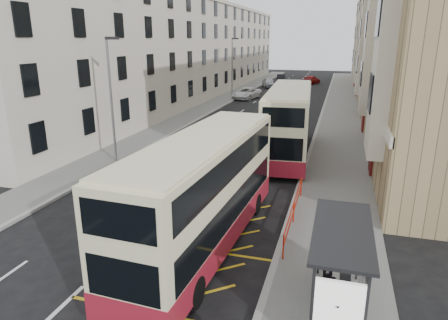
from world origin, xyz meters
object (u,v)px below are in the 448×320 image
(bus_shelter, at_px, (346,259))
(street_lamp_far, at_px, (232,65))
(pedestrian_far, at_px, (330,257))
(car_dark, at_px, (281,78))
(white_van, at_px, (247,93))
(car_red, at_px, (311,80))
(street_lamp_near, at_px, (111,94))
(car_silver, at_px, (269,83))
(double_decker_front, at_px, (204,193))
(double_decker_rear, at_px, (289,122))

(bus_shelter, height_order, street_lamp_far, street_lamp_far)
(pedestrian_far, bearing_deg, bus_shelter, 139.81)
(bus_shelter, xyz_separation_m, pedestrian_far, (-0.41, 1.96, -1.09))
(street_lamp_far, relative_size, car_dark, 1.84)
(bus_shelter, relative_size, white_van, 0.76)
(bus_shelter, distance_m, car_red, 66.70)
(white_van, relative_size, car_dark, 1.28)
(white_van, bearing_deg, street_lamp_near, -80.84)
(pedestrian_far, height_order, car_red, pedestrian_far)
(street_lamp_near, distance_m, car_silver, 46.07)
(pedestrian_far, bearing_deg, double_decker_front, 23.31)
(pedestrian_far, relative_size, car_silver, 0.40)
(double_decker_front, relative_size, double_decker_rear, 0.94)
(white_van, distance_m, car_red, 23.58)
(street_lamp_far, height_order, car_silver, street_lamp_far)
(double_decker_rear, bearing_deg, bus_shelter, -81.43)
(street_lamp_near, height_order, car_silver, street_lamp_near)
(pedestrian_far, distance_m, car_red, 64.70)
(car_silver, bearing_deg, street_lamp_near, -113.10)
(double_decker_rear, height_order, car_silver, double_decker_rear)
(double_decker_rear, xyz_separation_m, car_red, (-2.08, 49.13, -1.73))
(street_lamp_far, bearing_deg, pedestrian_far, -70.54)
(bus_shelter, height_order, pedestrian_far, bus_shelter)
(white_van, bearing_deg, double_decker_rear, -58.83)
(street_lamp_far, bearing_deg, car_dark, 83.88)
(street_lamp_near, xyz_separation_m, pedestrian_far, (14.29, -10.43, -3.59))
(double_decker_rear, distance_m, white_van, 28.25)
(bus_shelter, bearing_deg, car_red, 95.10)
(pedestrian_far, bearing_deg, street_lamp_near, 2.02)
(white_van, xyz_separation_m, car_red, (7.12, 22.48, -0.05))
(street_lamp_far, xyz_separation_m, car_silver, (2.19, 15.85, -3.87))
(bus_shelter, relative_size, pedestrian_far, 2.38)
(bus_shelter, xyz_separation_m, car_silver, (-12.50, 58.25, -1.37))
(double_decker_front, bearing_deg, car_red, 93.63)
(white_van, bearing_deg, pedestrian_far, -61.10)
(double_decker_rear, relative_size, car_dark, 2.81)
(double_decker_front, height_order, double_decker_rear, double_decker_rear)
(bus_shelter, distance_m, street_lamp_far, 44.94)
(bus_shelter, distance_m, car_dark, 69.46)
(car_red, bearing_deg, car_dark, -2.47)
(car_silver, bearing_deg, white_van, -112.56)
(double_decker_front, distance_m, car_silver, 55.47)
(double_decker_rear, bearing_deg, car_red, 88.42)
(car_red, bearing_deg, double_decker_front, 106.59)
(street_lamp_near, bearing_deg, pedestrian_far, -36.13)
(street_lamp_near, height_order, double_decker_front, street_lamp_near)
(street_lamp_near, xyz_separation_m, white_van, (1.64, 31.55, -3.86))
(white_van, bearing_deg, street_lamp_far, -124.42)
(double_decker_front, distance_m, pedestrian_far, 5.23)
(street_lamp_near, xyz_separation_m, street_lamp_far, (0.00, 30.00, 0.00))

